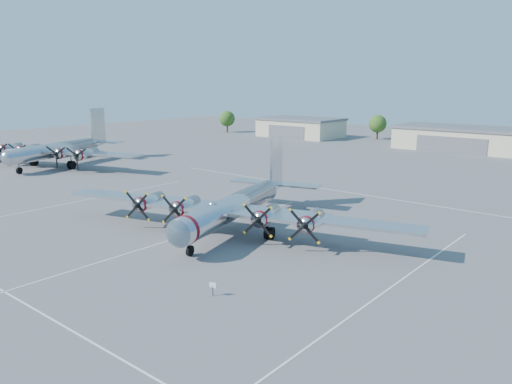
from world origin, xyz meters
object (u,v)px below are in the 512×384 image
Objects in this scene: hangar_center at (461,138)px; bomber_west at (59,166)px; hangar_west at (300,127)px; tree_west at (378,124)px; main_bomber_b29 at (236,229)px; tree_far_west at (227,119)px; info_placard at (213,287)px.

hangar_center reaches higher than bomber_west.
tree_west is (20.00, 8.04, 1.51)m from hangar_west.
main_bomber_b29 is at bearing -59.54° from hangar_west.
hangar_center is 0.73× the size of main_bomber_b29.
hangar_west is 0.58× the size of bomber_west.
tree_far_west reaches higher than main_bomber_b29.
info_placard is at bearing -82.42° from hangar_center.
tree_far_west is at bearing -176.76° from hangar_center.
main_bomber_b29 is 53.96m from bomber_west.
bomber_west is (-5.66, -71.15, -2.71)m from hangar_west.
main_bomber_b29 is at bearing 108.30° from info_placard.
hangar_west is at bearing 103.38° from info_placard.
tree_far_west reaches higher than hangar_center.
bomber_west is at bearing -94.55° from hangar_west.
bomber_west is at bearing 141.77° from info_placard.
hangar_center is 87.39m from bomber_west.
tree_far_west is at bearing -170.99° from hangar_west.
hangar_west is 93.65m from main_bomber_b29.
main_bomber_b29 is (27.45, -88.73, -4.22)m from tree_west.
tree_west is 6.34× the size of info_placard.
info_placard is at bearing -58.65° from hangar_west.
info_placard is (12.57, -94.49, -1.98)m from hangar_center.
main_bomber_b29 is (2.45, -80.70, -2.71)m from hangar_center.
info_placard is (57.57, -94.49, -1.98)m from hangar_west.
tree_far_west is 46.57m from tree_west.
hangar_west is at bearing 180.00° from hangar_center.
bomber_west is at bearing -73.94° from tree_far_west.
tree_west is 109.25m from info_placard.
hangar_west is 3.40× the size of tree_far_west.
hangar_center is 4.31× the size of tree_far_west.
hangar_center is 4.31× the size of tree_west.
tree_west reaches higher than bomber_west.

